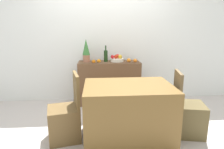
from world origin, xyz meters
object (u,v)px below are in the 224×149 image
at_px(wine_bottle, 106,56).
at_px(chair_near_window, 65,121).
at_px(fruit_bowl, 117,60).
at_px(potted_plant, 86,50).
at_px(sideboard_console, 109,82).
at_px(dining_table, 128,111).
at_px(chair_by_corner, 188,116).

relative_size(wine_bottle, chair_near_window, 0.35).
distance_m(fruit_bowl, wine_bottle, 0.23).
bearing_deg(potted_plant, sideboard_console, 0.00).
relative_size(dining_table, chair_by_corner, 1.29).
distance_m(potted_plant, chair_by_corner, 2.10).
height_order(potted_plant, chair_near_window, potted_plant).
height_order(fruit_bowl, chair_by_corner, chair_by_corner).
height_order(fruit_bowl, dining_table, fruit_bowl).
relative_size(fruit_bowl, wine_bottle, 0.83).
bearing_deg(sideboard_console, chair_by_corner, -52.11).
bearing_deg(fruit_bowl, wine_bottle, 180.00).
relative_size(sideboard_console, wine_bottle, 3.78).
bearing_deg(dining_table, wine_bottle, 100.20).
xyz_separation_m(fruit_bowl, chair_by_corner, (0.86, -1.30, -0.60)).
distance_m(dining_table, chair_by_corner, 0.85).
height_order(sideboard_console, chair_by_corner, chair_by_corner).
height_order(sideboard_console, fruit_bowl, fruit_bowl).
bearing_deg(chair_by_corner, dining_table, -179.78).
height_order(fruit_bowl, wine_bottle, wine_bottle).
bearing_deg(chair_near_window, potted_plant, 79.63).
height_order(potted_plant, dining_table, potted_plant).
distance_m(sideboard_console, potted_plant, 0.77).
height_order(fruit_bowl, chair_near_window, chair_near_window).
relative_size(potted_plant, chair_near_window, 0.49).
bearing_deg(chair_near_window, dining_table, -0.23).
relative_size(sideboard_console, dining_table, 1.03).
bearing_deg(dining_table, chair_by_corner, 0.22).
bearing_deg(wine_bottle, sideboard_console, 0.00).
xyz_separation_m(potted_plant, chair_by_corner, (1.45, -1.30, -0.79)).
height_order(potted_plant, chair_by_corner, potted_plant).
relative_size(fruit_bowl, chair_by_corner, 0.29).
xyz_separation_m(fruit_bowl, chair_near_window, (-0.82, -1.30, -0.60)).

